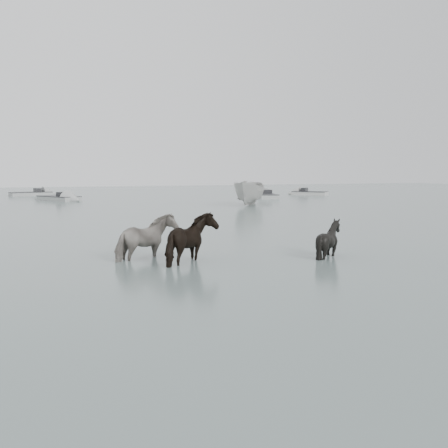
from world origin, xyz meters
The scene contains 9 objects.
ground centered at (0.00, 0.00, 0.00)m, with size 140.00×140.00×0.00m, color slate.
pony_pinto centered at (-2.75, 1.76, 0.79)m, with size 0.86×1.88×1.59m, color black.
pony_dark centered at (-1.70, 0.67, 0.81)m, with size 1.60×1.37×1.61m, color black.
pony_black centered at (2.31, 0.18, 0.71)m, with size 1.15×1.29×1.42m, color black.
boat_small centered at (9.34, 21.03, 0.97)m, with size 1.89×5.03×1.94m, color #B8B8B3.
skiff_port centered at (14.68, 28.93, 0.38)m, with size 5.00×1.60×0.75m, color #A0A3A0, non-canonical shape.
skiff_mid centered at (-3.30, 32.05, 0.38)m, with size 5.97×1.60×0.75m, color #9EA09E, non-canonical shape.
skiff_star centered at (21.51, 32.65, 0.38)m, with size 4.84×1.60×0.75m, color beige, non-canonical shape.
skiff_far centered at (-5.41, 41.77, 0.38)m, with size 5.44×1.60×0.75m, color #9A9C9A, non-canonical shape.
Camera 1 is at (-5.87, -12.09, 2.49)m, focal length 40.00 mm.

